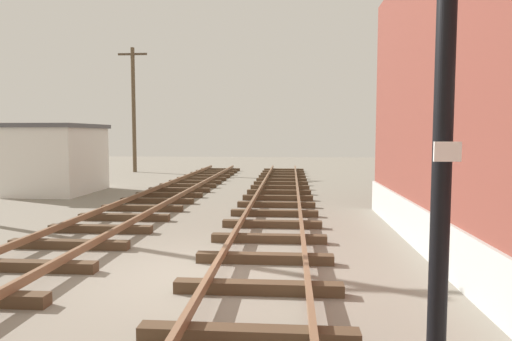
# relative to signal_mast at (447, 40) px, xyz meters

# --- Properties ---
(ground_plane) EXTENTS (80.00, 80.00, 0.00)m
(ground_plane) POSITION_rel_signal_mast_xyz_m (-2.99, 2.98, -3.21)
(ground_plane) COLOR gray
(track_near_building) EXTENTS (2.50, 44.63, 0.32)m
(track_near_building) POSITION_rel_signal_mast_xyz_m (-1.88, 2.98, -3.08)
(track_near_building) COLOR #4C3826
(track_near_building) RESTS_ON ground
(track_centre) EXTENTS (2.50, 44.63, 0.32)m
(track_centre) POSITION_rel_signal_mast_xyz_m (-5.95, 2.98, -3.08)
(track_centre) COLOR #4C3826
(track_centre) RESTS_ON ground
(signal_mast) EXTENTS (0.36, 0.40, 5.08)m
(signal_mast) POSITION_rel_signal_mast_xyz_m (0.00, 0.00, 0.00)
(signal_mast) COLOR black
(signal_mast) RESTS_ON ground
(control_hut) EXTENTS (3.00, 3.80, 2.76)m
(control_hut) POSITION_rel_signal_mast_xyz_m (-10.80, 13.20, -1.82)
(control_hut) COLOR silver
(control_hut) RESTS_ON ground
(utility_pole_far) EXTENTS (1.80, 0.24, 7.66)m
(utility_pole_far) POSITION_rel_signal_mast_xyz_m (-11.17, 23.36, 0.82)
(utility_pole_far) COLOR brown
(utility_pole_far) RESTS_ON ground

